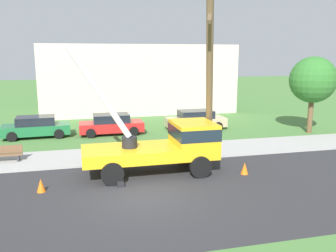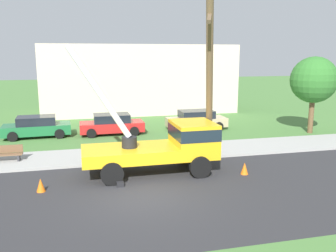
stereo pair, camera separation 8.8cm
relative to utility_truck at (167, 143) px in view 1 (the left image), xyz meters
The scene contains 13 objects.
ground_plane 9.42m from the utility_truck, 100.01° to the left, with size 120.00×120.00×0.00m, color #477538.
road_asphalt 3.55m from the utility_truck, 119.79° to the right, with size 80.00×8.82×0.01m, color #2B2B2D.
sidewalk_strip 3.89m from the utility_truck, 116.40° to the left, with size 80.00×3.36×0.10m, color #9E9E99.
utility_truck is the anchor object (origin of this frame).
leaning_utility_pole 3.51m from the utility_truck, ahead, with size 1.85×4.14×8.28m.
traffic_cone_ahead 3.82m from the utility_truck, 19.86° to the right, with size 0.36×0.36×0.56m, color orange.
traffic_cone_behind 5.87m from the utility_truck, 166.79° to the right, with size 0.36×0.36×0.56m, color orange.
parked_sedan_green 11.50m from the utility_truck, 126.64° to the left, with size 4.49×2.17×1.42m.
parked_sedan_red 9.17m from the utility_truck, 101.62° to the left, with size 4.40×2.02×1.42m.
parked_sedan_tan 10.22m from the utility_truck, 64.20° to the left, with size 4.43×2.08×1.42m.
park_bench 8.47m from the utility_truck, 156.70° to the left, with size 1.60×0.45×0.90m.
roadside_tree_near 13.61m from the utility_truck, 26.87° to the left, with size 3.22×3.22×5.39m.
lowrise_building_backdrop 18.81m from the utility_truck, 84.83° to the left, with size 18.00×6.00×6.40m, color beige.
Camera 1 is at (-2.30, -13.23, 5.50)m, focal length 38.60 mm.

